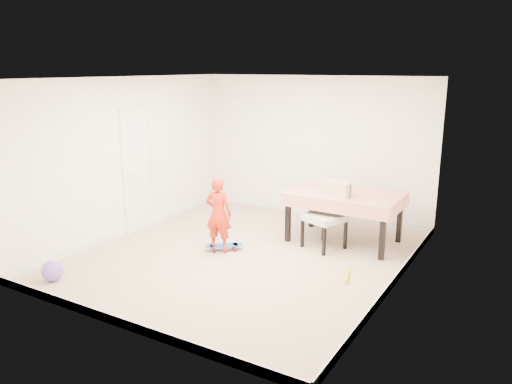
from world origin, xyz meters
The scene contains 17 objects.
ground centered at (0.00, 0.00, 0.00)m, with size 5.00×5.00×0.00m, color tan.
ceiling centered at (0.00, 0.00, 2.58)m, with size 4.50×5.00×0.04m, color silver.
wall_back centered at (0.00, 2.48, 1.30)m, with size 4.50×0.04×2.60m, color white.
wall_front centered at (0.00, -2.48, 1.30)m, with size 4.50×0.04×2.60m, color white.
wall_left centered at (-2.23, 0.00, 1.30)m, with size 0.04×5.00×2.60m, color white.
wall_right centered at (2.23, 0.00, 1.30)m, with size 0.04×5.00×2.60m, color white.
door centered at (-2.22, 0.30, 1.02)m, with size 0.10×0.94×2.11m, color white.
baseboard_back centered at (0.00, 2.49, 0.06)m, with size 4.50×0.02×0.12m, color white.
baseboard_front centered at (0.00, -2.49, 0.06)m, with size 4.50×0.02×0.12m, color white.
baseboard_left centered at (-2.24, 0.00, 0.06)m, with size 0.02×5.00×0.12m, color white.
baseboard_right centered at (2.24, 0.00, 0.06)m, with size 0.02×5.00×0.12m, color white.
dining_table centered at (1.06, 1.34, 0.41)m, with size 1.74×1.09×0.82m, color red, non-canonical shape.
dining_chair centered at (0.91, 0.91, 0.53)m, with size 0.57×0.65×1.05m, color silver, non-canonical shape.
skateboard centered at (-0.37, 0.03, 0.04)m, with size 0.58×0.21×0.09m, color blue, non-canonical shape.
child centered at (-0.40, -0.06, 0.57)m, with size 0.41×0.27×1.13m, color red.
balloon centered at (-1.69, -2.06, 0.14)m, with size 0.28×0.28×0.28m, color #7B53C8.
foam_toy centered at (1.63, -0.01, 0.03)m, with size 0.06×0.06×0.40m, color yellow.
Camera 1 is at (3.73, -5.96, 2.75)m, focal length 35.00 mm.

